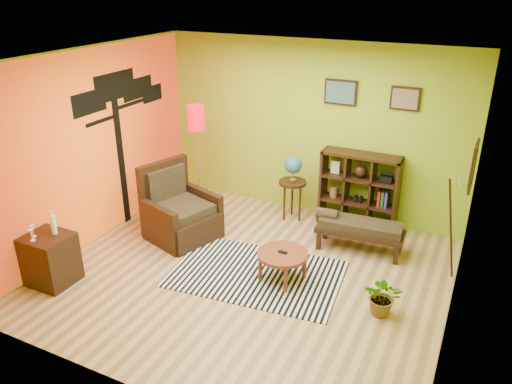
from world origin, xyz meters
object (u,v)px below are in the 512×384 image
at_px(armchair, 179,215).
at_px(coffee_table, 283,256).
at_px(globe_table, 293,172).
at_px(potted_plant, 383,300).
at_px(bench, 358,227).
at_px(cube_shelf, 360,191).
at_px(side_cabinet, 50,259).
at_px(floor_lamp, 196,128).

bearing_deg(armchair, coffee_table, -12.81).
xyz_separation_m(coffee_table, armchair, (-1.88, 0.43, -0.01)).
xyz_separation_m(globe_table, potted_plant, (1.90, -1.84, -0.63)).
height_order(globe_table, potted_plant, globe_table).
bearing_deg(bench, cube_shelf, 104.70).
bearing_deg(bench, armchair, -163.74).
height_order(side_cabinet, potted_plant, side_cabinet).
bearing_deg(cube_shelf, floor_lamp, -162.60).
bearing_deg(side_cabinet, globe_table, 55.50).
bearing_deg(potted_plant, side_cabinet, -163.28).
bearing_deg(side_cabinet, potted_plant, 16.72).
xyz_separation_m(globe_table, bench, (1.22, -0.53, -0.45)).
bearing_deg(side_cabinet, floor_lamp, 75.00).
relative_size(globe_table, potted_plant, 2.22).
relative_size(floor_lamp, potted_plant, 3.80).
bearing_deg(coffee_table, globe_table, 108.32).
xyz_separation_m(armchair, globe_table, (1.32, 1.27, 0.48)).
height_order(armchair, bench, armchair).
distance_m(coffee_table, globe_table, 1.85).
height_order(floor_lamp, bench, floor_lamp).
bearing_deg(coffee_table, floor_lamp, 149.48).
relative_size(coffee_table, floor_lamp, 0.36).
xyz_separation_m(floor_lamp, globe_table, (1.42, 0.53, -0.68)).
bearing_deg(globe_table, cube_shelf, 12.97).
height_order(globe_table, bench, globe_table).
height_order(side_cabinet, globe_table, globe_table).
bearing_deg(floor_lamp, potted_plant, -21.60).
distance_m(coffee_table, armchair, 1.93).
relative_size(bench, potted_plant, 2.64).
bearing_deg(bench, side_cabinet, -142.79).
xyz_separation_m(coffee_table, cube_shelf, (0.46, 1.93, 0.25)).
relative_size(armchair, side_cabinet, 1.17).
height_order(globe_table, cube_shelf, cube_shelf).
distance_m(coffee_table, side_cabinet, 2.98).
distance_m(armchair, side_cabinet, 1.94).
bearing_deg(potted_plant, bench, 117.27).
relative_size(armchair, cube_shelf, 0.96).
bearing_deg(armchair, cube_shelf, 32.69).
bearing_deg(globe_table, floor_lamp, -159.53).
bearing_deg(side_cabinet, cube_shelf, 46.48).
height_order(armchair, cube_shelf, cube_shelf).
height_order(armchair, side_cabinet, armchair).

